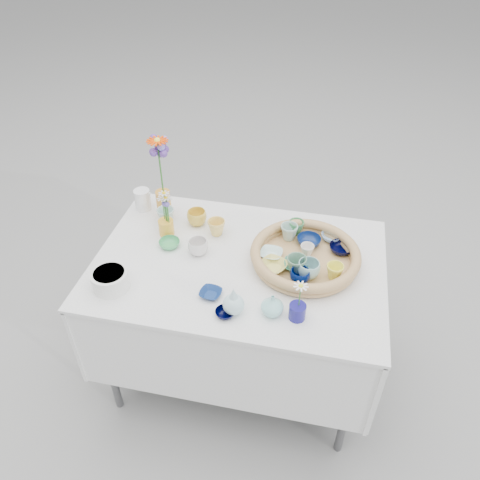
% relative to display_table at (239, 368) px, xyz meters
% --- Properties ---
extents(ground, '(80.00, 80.00, 0.00)m').
position_rel_display_table_xyz_m(ground, '(0.00, 0.00, 0.00)').
color(ground, gray).
extents(display_table, '(1.26, 0.86, 0.77)m').
position_rel_display_table_xyz_m(display_table, '(0.00, 0.00, 0.00)').
color(display_table, white).
rests_on(display_table, ground).
extents(wicker_tray, '(0.47, 0.47, 0.08)m').
position_rel_display_table_xyz_m(wicker_tray, '(0.28, 0.05, 0.80)').
color(wicker_tray, '#A3834B').
rests_on(wicker_tray, display_table).
extents(tray_ceramic_0, '(0.12, 0.12, 0.03)m').
position_rel_display_table_xyz_m(tray_ceramic_0, '(0.29, 0.16, 0.80)').
color(tray_ceramic_0, navy).
rests_on(tray_ceramic_0, wicker_tray).
extents(tray_ceramic_1, '(0.12, 0.12, 0.03)m').
position_rel_display_table_xyz_m(tray_ceramic_1, '(0.43, 0.14, 0.80)').
color(tray_ceramic_1, black).
rests_on(tray_ceramic_1, wicker_tray).
extents(tray_ceramic_2, '(0.10, 0.10, 0.07)m').
position_rel_display_table_xyz_m(tray_ceramic_2, '(0.41, -0.04, 0.82)').
color(tray_ceramic_2, '#F4EC4B').
rests_on(tray_ceramic_2, wicker_tray).
extents(tray_ceramic_3, '(0.12, 0.12, 0.03)m').
position_rel_display_table_xyz_m(tray_ceramic_3, '(0.25, -0.00, 0.80)').
color(tray_ceramic_3, '#388C67').
rests_on(tray_ceramic_3, wicker_tray).
extents(tray_ceramic_4, '(0.10, 0.10, 0.08)m').
position_rel_display_table_xyz_m(tray_ceramic_4, '(0.25, -0.04, 0.82)').
color(tray_ceramic_4, slate).
rests_on(tray_ceramic_4, wicker_tray).
extents(tray_ceramic_5, '(0.10, 0.10, 0.02)m').
position_rel_display_table_xyz_m(tray_ceramic_5, '(0.13, 0.05, 0.79)').
color(tray_ceramic_5, silver).
rests_on(tray_ceramic_5, wicker_tray).
extents(tray_ceramic_6, '(0.09, 0.09, 0.07)m').
position_rel_display_table_xyz_m(tray_ceramic_6, '(0.19, 0.18, 0.82)').
color(tray_ceramic_6, '#A5C6B9').
rests_on(tray_ceramic_6, wicker_tray).
extents(tray_ceramic_7, '(0.07, 0.07, 0.06)m').
position_rel_display_table_xyz_m(tray_ceramic_7, '(0.28, 0.08, 0.81)').
color(tray_ceramic_7, silver).
rests_on(tray_ceramic_7, wicker_tray).
extents(tray_ceramic_8, '(0.12, 0.12, 0.03)m').
position_rel_display_table_xyz_m(tray_ceramic_8, '(0.38, 0.22, 0.80)').
color(tray_ceramic_8, '#98C2F7').
rests_on(tray_ceramic_8, wicker_tray).
extents(tray_ceramic_9, '(0.09, 0.09, 0.06)m').
position_rel_display_table_xyz_m(tray_ceramic_9, '(0.27, -0.09, 0.82)').
color(tray_ceramic_9, '#000F4A').
rests_on(tray_ceramic_9, wicker_tray).
extents(tray_ceramic_10, '(0.15, 0.15, 0.03)m').
position_rel_display_table_xyz_m(tray_ceramic_10, '(0.16, -0.03, 0.80)').
color(tray_ceramic_10, '#DCCF64').
rests_on(tray_ceramic_10, wicker_tray).
extents(tray_ceramic_11, '(0.10, 0.10, 0.07)m').
position_rel_display_table_xyz_m(tray_ceramic_11, '(0.30, -0.05, 0.82)').
color(tray_ceramic_11, '#99CFCA').
rests_on(tray_ceramic_11, wicker_tray).
extents(tray_ceramic_12, '(0.09, 0.09, 0.07)m').
position_rel_display_table_xyz_m(tray_ceramic_12, '(0.22, 0.23, 0.82)').
color(tray_ceramic_12, '#3A834B').
rests_on(tray_ceramic_12, wicker_tray).
extents(loose_ceramic_0, '(0.10, 0.10, 0.07)m').
position_rel_display_table_xyz_m(loose_ceramic_0, '(-0.26, 0.23, 0.80)').
color(loose_ceramic_0, gold).
rests_on(loose_ceramic_0, display_table).
extents(loose_ceramic_1, '(0.09, 0.09, 0.08)m').
position_rel_display_table_xyz_m(loose_ceramic_1, '(-0.14, 0.17, 0.80)').
color(loose_ceramic_1, '#EDC85D').
rests_on(loose_ceramic_1, display_table).
extents(loose_ceramic_2, '(0.11, 0.11, 0.03)m').
position_rel_display_table_xyz_m(loose_ceramic_2, '(-0.33, 0.04, 0.78)').
color(loose_ceramic_2, '#43AA61').
rests_on(loose_ceramic_2, display_table).
extents(loose_ceramic_3, '(0.09, 0.09, 0.07)m').
position_rel_display_table_xyz_m(loose_ceramic_3, '(-0.19, 0.02, 0.80)').
color(loose_ceramic_3, silver).
rests_on(loose_ceramic_3, display_table).
extents(loose_ceramic_4, '(0.10, 0.10, 0.02)m').
position_rel_display_table_xyz_m(loose_ceramic_4, '(-0.07, -0.22, 0.78)').
color(loose_ceramic_4, navy).
rests_on(loose_ceramic_4, display_table).
extents(loose_ceramic_5, '(0.09, 0.09, 0.08)m').
position_rel_display_table_xyz_m(loose_ceramic_5, '(-0.40, 0.21, 0.80)').
color(loose_ceramic_5, silver).
rests_on(loose_ceramic_5, display_table).
extents(loose_ceramic_6, '(0.09, 0.09, 0.02)m').
position_rel_display_table_xyz_m(loose_ceramic_6, '(0.01, -0.32, 0.78)').
color(loose_ceramic_6, black).
rests_on(loose_ceramic_6, display_table).
extents(fluted_bowl, '(0.20, 0.20, 0.08)m').
position_rel_display_table_xyz_m(fluted_bowl, '(-0.48, -0.26, 0.80)').
color(fluted_bowl, white).
rests_on(fluted_bowl, display_table).
extents(bud_vase_paleblue, '(0.11, 0.11, 0.13)m').
position_rel_display_table_xyz_m(bud_vase_paleblue, '(0.04, -0.29, 0.83)').
color(bud_vase_paleblue, silver).
rests_on(bud_vase_paleblue, display_table).
extents(bud_vase_seafoam, '(0.10, 0.10, 0.09)m').
position_rel_display_table_xyz_m(bud_vase_seafoam, '(0.19, -0.27, 0.81)').
color(bud_vase_seafoam, '#8FD7D1').
rests_on(bud_vase_seafoam, display_table).
extents(bud_vase_cobalt, '(0.07, 0.07, 0.07)m').
position_rel_display_table_xyz_m(bud_vase_cobalt, '(0.28, -0.27, 0.80)').
color(bud_vase_cobalt, navy).
rests_on(bud_vase_cobalt, display_table).
extents(single_daisy, '(0.07, 0.07, 0.12)m').
position_rel_display_table_xyz_m(single_daisy, '(0.29, -0.27, 0.88)').
color(single_daisy, white).
rests_on(single_daisy, bud_vase_cobalt).
extents(tall_vase_yellow, '(0.08, 0.08, 0.13)m').
position_rel_display_table_xyz_m(tall_vase_yellow, '(-0.43, 0.27, 0.83)').
color(tall_vase_yellow, gold).
rests_on(tall_vase_yellow, display_table).
extents(gerbera, '(0.14, 0.14, 0.29)m').
position_rel_display_table_xyz_m(gerbera, '(-0.42, 0.26, 1.03)').
color(gerbera, '#F94301').
rests_on(gerbera, tall_vase_yellow).
extents(hydrangea, '(0.10, 0.10, 0.31)m').
position_rel_display_table_xyz_m(hydrangea, '(-0.44, 0.29, 1.01)').
color(hydrangea, '#5F389D').
rests_on(hydrangea, tall_vase_yellow).
extents(white_pitcher, '(0.12, 0.10, 0.11)m').
position_rel_display_table_xyz_m(white_pitcher, '(-0.56, 0.30, 0.82)').
color(white_pitcher, white).
rests_on(white_pitcher, display_table).
extents(daisy_cup, '(0.07, 0.07, 0.08)m').
position_rel_display_table_xyz_m(daisy_cup, '(-0.37, 0.12, 0.80)').
color(daisy_cup, gold).
rests_on(daisy_cup, display_table).
extents(daisy_posy, '(0.09, 0.09, 0.15)m').
position_rel_display_table_xyz_m(daisy_posy, '(-0.37, 0.12, 0.92)').
color(daisy_posy, silver).
rests_on(daisy_posy, daisy_cup).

